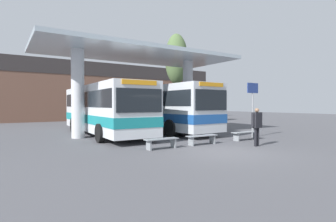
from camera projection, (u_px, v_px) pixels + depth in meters
The scene contains 12 objects.
ground_plane at pixel (224, 152), 10.85m from camera, with size 100.00×100.00×0.00m, color #4C4C51.
townhouse_backdrop at pixel (77, 86), 31.58m from camera, with size 40.00×0.58×7.26m.
station_canopy at pixel (140, 64), 17.34m from camera, with size 12.99×5.82×5.42m.
transit_bus_left_bay at pixel (104, 108), 16.88m from camera, with size 2.92×10.89×3.13m.
transit_bus_center_bay at pixel (157, 107), 19.30m from camera, with size 3.12×11.50×3.22m.
waiting_bench_near_pillar at pixel (202, 138), 12.74m from camera, with size 1.68×0.44×0.46m.
waiting_bench_mid_platform at pixel (161, 141), 11.50m from camera, with size 1.58×0.44×0.46m.
waiting_bench_far_platform at pixel (246, 134), 14.44m from camera, with size 1.98×0.44×0.46m.
info_sign_platform at pixel (253, 99), 15.60m from camera, with size 0.90×0.09×3.24m.
pedestrian_waiting at pixel (257, 123), 12.24m from camera, with size 0.66×0.28×1.79m.
poplar_tree_behind_left at pixel (176, 60), 27.45m from camera, with size 2.39×2.39×9.39m.
parked_car_street at pixel (164, 112), 35.18m from camera, with size 4.55×2.05×1.93m.
Camera 1 is at (-7.75, -7.88, 1.95)m, focal length 28.00 mm.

